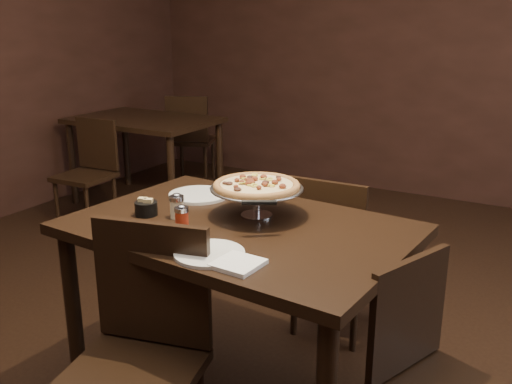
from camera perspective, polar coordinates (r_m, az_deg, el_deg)
The scene contains 16 objects.
room at distance 2.12m, azimuth -0.63°, elevation 11.33°, with size 6.04×7.04×2.84m.
dining_table at distance 2.31m, azimuth -1.70°, elevation -5.77°, with size 1.39×0.98×0.83m.
background_table at distance 5.16m, azimuth -11.09°, elevation 6.15°, with size 1.24×0.83×0.77m.
pizza_stand at distance 2.32m, azimuth 0.06°, elevation 0.60°, with size 0.38×0.38×0.16m.
parmesan_shaker at distance 2.34m, azimuth -7.91°, elevation -1.42°, with size 0.06×0.06×0.11m.
pepper_flake_shaker at distance 2.23m, azimuth -7.44°, elevation -2.52°, with size 0.06×0.06×0.10m.
packet_caddy at distance 2.40m, azimuth -10.93°, elevation -1.57°, with size 0.09×0.09×0.07m.
napkin_stack at distance 1.89m, azimuth -1.81°, elevation -7.19°, with size 0.15×0.15×0.02m, color white.
plate_left at distance 2.63m, azimuth -5.74°, elevation -0.29°, with size 0.27×0.27×0.01m, color white.
plate_near at distance 1.98m, azimuth -4.69°, elevation -6.15°, with size 0.25×0.25×0.01m, color white.
serving_spatula at distance 2.12m, azimuth 0.31°, elevation -1.12°, with size 0.17×0.17×0.02m.
chair_far at distance 2.95m, azimuth 7.65°, elevation -5.81°, with size 0.41×0.41×0.87m.
chair_near at distance 2.09m, azimuth -11.61°, elevation -15.15°, with size 0.53×0.53×0.94m.
chair_side at distance 2.10m, azimuth 17.18°, elevation -16.94°, with size 0.51×0.51×0.85m.
bg_chair_far at distance 5.75m, azimuth -6.56°, elevation 5.60°, with size 0.54×0.54×0.90m.
bg_chair_near at distance 4.77m, azimuth -16.32°, elevation 2.33°, with size 0.42×0.42×0.85m.
Camera 1 is at (1.13, -1.80, 1.61)m, focal length 40.00 mm.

